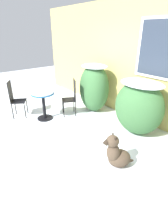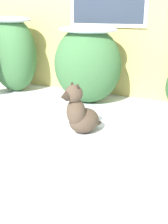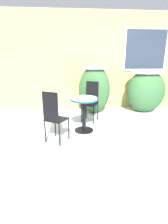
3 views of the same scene
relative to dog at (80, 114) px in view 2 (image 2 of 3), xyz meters
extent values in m
cube|color=tan|center=(-1.20, 1.84, 1.21)|extent=(8.00, 0.06, 2.93)
ellipsoid|color=#386638|center=(-2.04, 1.28, 0.43)|extent=(0.92, 0.77, 1.37)
ellipsoid|color=silver|center=(-2.04, 1.28, 1.06)|extent=(0.78, 0.66, 0.12)
ellipsoid|color=#386638|center=(-0.49, 1.24, 0.37)|extent=(1.14, 0.89, 1.24)
ellipsoid|color=silver|center=(-0.49, 1.24, 0.93)|extent=(0.97, 0.76, 0.12)
ellipsoid|color=#4C3D2D|center=(0.03, 0.05, -0.09)|extent=(0.49, 0.51, 0.32)
ellipsoid|color=#4C3D2D|center=(-0.03, -0.06, 0.04)|extent=(0.33, 0.32, 0.35)
sphere|color=#4C3D2D|center=(-0.05, -0.08, 0.28)|extent=(0.22, 0.22, 0.22)
cone|color=#2D241B|center=(-0.11, -0.20, 0.26)|extent=(0.14, 0.12, 0.12)
ellipsoid|color=#2D241B|center=(-0.09, -0.04, 0.36)|extent=(0.06, 0.05, 0.10)
ellipsoid|color=#2D241B|center=(0.01, -0.09, 0.36)|extent=(0.06, 0.05, 0.10)
ellipsoid|color=#4C3D2D|center=(0.12, 0.21, -0.18)|extent=(0.15, 0.20, 0.06)
camera|label=1|loc=(1.54, -1.96, 1.95)|focal=28.00mm
camera|label=2|loc=(1.46, -2.90, 1.19)|focal=45.00mm
camera|label=3|loc=(-2.77, -3.76, 1.31)|focal=28.00mm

